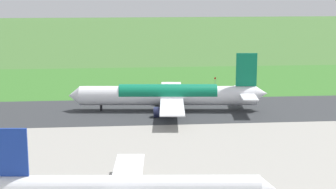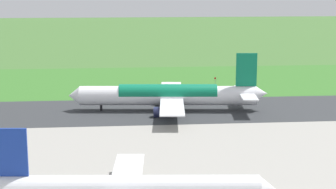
{
  "view_description": "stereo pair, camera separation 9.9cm",
  "coord_description": "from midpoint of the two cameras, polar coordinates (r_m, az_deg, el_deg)",
  "views": [
    {
      "loc": [
        15.28,
        147.65,
        34.72
      ],
      "look_at": [
        1.77,
        0.0,
        4.5
      ],
      "focal_mm": 59.67,
      "sensor_mm": 36.0,
      "label": 1
    },
    {
      "loc": [
        15.19,
        147.66,
        34.72
      ],
      "look_at": [
        1.77,
        0.0,
        4.5
      ],
      "focal_mm": 59.67,
      "sensor_mm": 36.0,
      "label": 2
    }
  ],
  "objects": [
    {
      "name": "traffic_cone_orange",
      "position": [
        189.4,
        3.26,
        1.02
      ],
      "size": [
        0.4,
        0.4,
        0.55
      ],
      "primitive_type": "cone",
      "color": "orange",
      "rests_on": "ground"
    },
    {
      "name": "runway_asphalt",
      "position": [
        152.44,
        0.68,
        -1.63
      ],
      "size": [
        600.0,
        31.1,
        0.06
      ],
      "primitive_type": "cube",
      "color": "#2D3033",
      "rests_on": "ground"
    },
    {
      "name": "ground_plane",
      "position": [
        152.45,
        0.68,
        -1.65
      ],
      "size": [
        800.0,
        800.0,
        0.0
      ],
      "primitive_type": "plane",
      "color": "#3D662D"
    },
    {
      "name": "airliner_main",
      "position": [
        151.35,
        0.16,
        -0.05
      ],
      "size": [
        54.15,
        44.36,
        15.88
      ],
      "color": "white",
      "rests_on": "ground"
    },
    {
      "name": "airliner_parked_mid",
      "position": [
        86.66,
        -4.13,
        -9.56
      ],
      "size": [
        45.06,
        36.9,
        13.15
      ],
      "color": "white",
      "rests_on": "ground"
    },
    {
      "name": "no_stopping_sign",
      "position": [
        190.61,
        4.86,
        1.44
      ],
      "size": [
        0.6,
        0.1,
        2.53
      ],
      "color": "slate",
      "rests_on": "ground"
    },
    {
      "name": "grass_verge_foreground",
      "position": [
        189.43,
        -0.49,
        0.97
      ],
      "size": [
        600.0,
        80.0,
        0.04
      ],
      "primitive_type": "cube",
      "color": "#346B27",
      "rests_on": "ground"
    }
  ]
}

